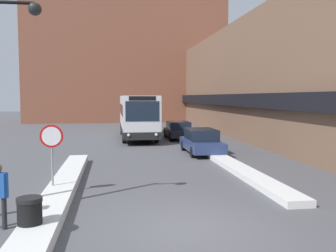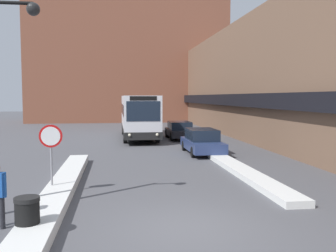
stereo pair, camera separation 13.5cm
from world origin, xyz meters
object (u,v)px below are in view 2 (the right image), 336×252
at_px(parked_car_front, 202,141).
at_px(trash_bin, 27,217).
at_px(city_bus, 139,116).
at_px(parked_car_middle, 180,130).
at_px(stop_sign, 51,144).
at_px(street_lamp, 0,81).

relative_size(parked_car_front, trash_bin, 4.65).
height_order(city_bus, parked_car_middle, city_bus).
bearing_deg(parked_car_middle, parked_car_front, -90.00).
xyz_separation_m(stop_sign, trash_bin, (0.08, -3.83, -1.23)).
bearing_deg(stop_sign, city_bus, 76.95).
bearing_deg(street_lamp, trash_bin, -60.56).
bearing_deg(parked_car_middle, stop_sign, -113.82).
bearing_deg(street_lamp, city_bus, 75.66).
bearing_deg(city_bus, parked_car_front, -70.03).
xyz_separation_m(parked_car_middle, street_lamp, (-8.00, -18.06, 3.01)).
bearing_deg(stop_sign, street_lamp, -114.40).
height_order(parked_car_middle, trash_bin, parked_car_middle).
distance_m(city_bus, parked_car_middle, 3.46).
height_order(stop_sign, street_lamp, street_lamp).
height_order(parked_car_front, trash_bin, parked_car_front).
relative_size(parked_car_front, stop_sign, 1.87).
relative_size(city_bus, trash_bin, 10.85).
relative_size(city_bus, parked_car_front, 2.34).
bearing_deg(trash_bin, parked_car_front, 60.09).
distance_m(city_bus, parked_car_front, 9.26).
bearing_deg(parked_car_front, city_bus, 109.97).
bearing_deg(city_bus, stop_sign, -103.05).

